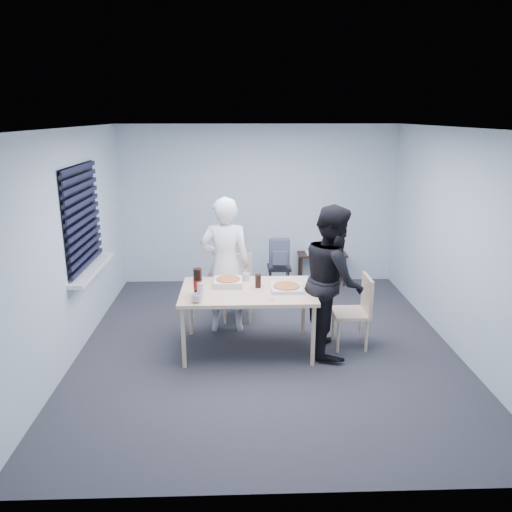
{
  "coord_description": "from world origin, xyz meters",
  "views": [
    {
      "loc": [
        -0.32,
        -5.6,
        2.74
      ],
      "look_at": [
        -0.13,
        0.1,
        1.12
      ],
      "focal_mm": 35.0,
      "sensor_mm": 36.0,
      "label": 1
    }
  ],
  "objects_px": {
    "person_white": "(225,265)",
    "soda_bottle": "(198,283)",
    "chair_far": "(237,282)",
    "stool": "(279,273)",
    "backpack": "(279,253)",
    "mug_a": "(197,298)",
    "dining_table": "(248,294)",
    "chair_right": "(358,307)",
    "person_black": "(333,280)",
    "side_table": "(322,258)",
    "mug_b": "(246,277)"
  },
  "relations": [
    {
      "from": "mug_a",
      "to": "mug_b",
      "type": "bearing_deg",
      "value": 52.94
    },
    {
      "from": "chair_far",
      "to": "person_black",
      "type": "distance_m",
      "value": 1.59
    },
    {
      "from": "person_white",
      "to": "stool",
      "type": "xyz_separation_m",
      "value": [
        0.79,
        1.21,
        -0.5
      ]
    },
    {
      "from": "dining_table",
      "to": "side_table",
      "type": "distance_m",
      "value": 2.7
    },
    {
      "from": "mug_a",
      "to": "soda_bottle",
      "type": "height_order",
      "value": "soda_bottle"
    },
    {
      "from": "person_white",
      "to": "side_table",
      "type": "xyz_separation_m",
      "value": [
        1.55,
        1.78,
        -0.44
      ]
    },
    {
      "from": "stool",
      "to": "mug_a",
      "type": "height_order",
      "value": "mug_a"
    },
    {
      "from": "person_white",
      "to": "mug_a",
      "type": "xyz_separation_m",
      "value": [
        -0.29,
        -0.97,
        -0.07
      ]
    },
    {
      "from": "dining_table",
      "to": "chair_far",
      "type": "relative_size",
      "value": 1.76
    },
    {
      "from": "chair_far",
      "to": "person_white",
      "type": "bearing_deg",
      "value": -108.52
    },
    {
      "from": "person_white",
      "to": "side_table",
      "type": "bearing_deg",
      "value": -130.98
    },
    {
      "from": "person_black",
      "to": "dining_table",
      "type": "bearing_deg",
      "value": 87.14
    },
    {
      "from": "chair_far",
      "to": "person_black",
      "type": "relative_size",
      "value": 0.5
    },
    {
      "from": "dining_table",
      "to": "side_table",
      "type": "height_order",
      "value": "dining_table"
    },
    {
      "from": "person_white",
      "to": "mug_a",
      "type": "height_order",
      "value": "person_white"
    },
    {
      "from": "stool",
      "to": "backpack",
      "type": "relative_size",
      "value": 1.14
    },
    {
      "from": "chair_right",
      "to": "person_black",
      "type": "height_order",
      "value": "person_black"
    },
    {
      "from": "chair_far",
      "to": "side_table",
      "type": "bearing_deg",
      "value": 43.88
    },
    {
      "from": "person_white",
      "to": "soda_bottle",
      "type": "height_order",
      "value": "person_white"
    },
    {
      "from": "stool",
      "to": "soda_bottle",
      "type": "distance_m",
      "value": 2.33
    },
    {
      "from": "stool",
      "to": "mug_b",
      "type": "bearing_deg",
      "value": -109.94
    },
    {
      "from": "person_white",
      "to": "backpack",
      "type": "bearing_deg",
      "value": -123.4
    },
    {
      "from": "chair_right",
      "to": "mug_a",
      "type": "distance_m",
      "value": 1.96
    },
    {
      "from": "chair_right",
      "to": "soda_bottle",
      "type": "bearing_deg",
      "value": -172.59
    },
    {
      "from": "side_table",
      "to": "mug_b",
      "type": "xyz_separation_m",
      "value": [
        -1.29,
        -2.02,
        0.36
      ]
    },
    {
      "from": "dining_table",
      "to": "chair_far",
      "type": "bearing_deg",
      "value": 97.26
    },
    {
      "from": "chair_far",
      "to": "mug_b",
      "type": "relative_size",
      "value": 8.9
    },
    {
      "from": "chair_far",
      "to": "person_white",
      "type": "distance_m",
      "value": 0.59
    },
    {
      "from": "dining_table",
      "to": "mug_a",
      "type": "xyz_separation_m",
      "value": [
        -0.56,
        -0.39,
        0.11
      ]
    },
    {
      "from": "dining_table",
      "to": "backpack",
      "type": "relative_size",
      "value": 3.64
    },
    {
      "from": "chair_right",
      "to": "person_black",
      "type": "relative_size",
      "value": 0.5
    },
    {
      "from": "chair_right",
      "to": "side_table",
      "type": "relative_size",
      "value": 1.12
    },
    {
      "from": "mug_b",
      "to": "soda_bottle",
      "type": "relative_size",
      "value": 0.31
    },
    {
      "from": "stool",
      "to": "mug_b",
      "type": "distance_m",
      "value": 1.6
    },
    {
      "from": "person_white",
      "to": "person_black",
      "type": "distance_m",
      "value": 1.41
    },
    {
      "from": "mug_a",
      "to": "side_table",
      "type": "bearing_deg",
      "value": 56.3
    },
    {
      "from": "chair_far",
      "to": "person_white",
      "type": "xyz_separation_m",
      "value": [
        -0.15,
        -0.43,
        0.37
      ]
    },
    {
      "from": "dining_table",
      "to": "soda_bottle",
      "type": "bearing_deg",
      "value": -160.26
    },
    {
      "from": "side_table",
      "to": "backpack",
      "type": "relative_size",
      "value": 1.86
    },
    {
      "from": "dining_table",
      "to": "person_black",
      "type": "xyz_separation_m",
      "value": [
        0.99,
        -0.05,
        0.18
      ]
    },
    {
      "from": "chair_far",
      "to": "backpack",
      "type": "height_order",
      "value": "backpack"
    },
    {
      "from": "person_black",
      "to": "mug_b",
      "type": "distance_m",
      "value": 1.08
    },
    {
      "from": "dining_table",
      "to": "mug_b",
      "type": "bearing_deg",
      "value": 91.97
    },
    {
      "from": "side_table",
      "to": "backpack",
      "type": "xyz_separation_m",
      "value": [
        -0.76,
        -0.58,
        0.25
      ]
    },
    {
      "from": "chair_far",
      "to": "stool",
      "type": "distance_m",
      "value": 1.02
    },
    {
      "from": "stool",
      "to": "backpack",
      "type": "distance_m",
      "value": 0.32
    },
    {
      "from": "mug_a",
      "to": "soda_bottle",
      "type": "relative_size",
      "value": 0.38
    },
    {
      "from": "person_white",
      "to": "backpack",
      "type": "relative_size",
      "value": 4.12
    },
    {
      "from": "chair_far",
      "to": "mug_b",
      "type": "xyz_separation_m",
      "value": [
        0.12,
        -0.67,
        0.3
      ]
    },
    {
      "from": "chair_far",
      "to": "backpack",
      "type": "distance_m",
      "value": 1.02
    }
  ]
}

